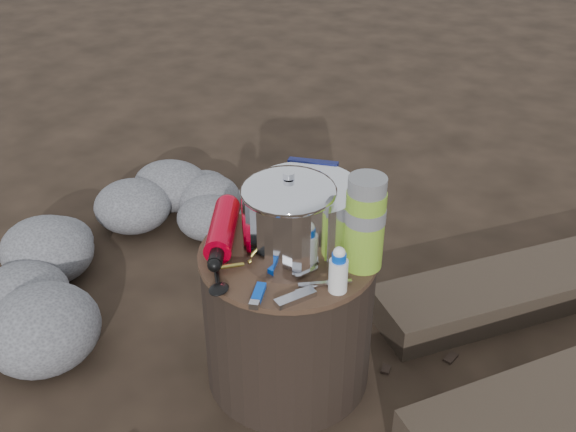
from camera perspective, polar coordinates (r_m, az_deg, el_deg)
The scene contains 16 objects.
ground at distance 1.79m, azimuth 0.00°, elevation -13.18°, with size 60.00×60.00×0.00m, color black.
stump at distance 1.66m, azimuth 0.00°, elevation -8.52°, with size 0.41×0.41×0.38m, color black.
rock_ring at distance 2.14m, azimuth -14.21°, elevation -2.26°, with size 0.46×1.00×0.20m, color #5C5C61, non-canonical shape.
log_small at distance 2.18m, azimuth 22.29°, elevation -4.85°, with size 0.22×1.19×0.10m, color #372C22.
foil_windscreen at distance 1.54m, azimuth 1.46°, elevation 0.05°, with size 0.25×0.25×0.15m, color silver.
camping_pot at distance 1.47m, azimuth 0.06°, elevation -0.21°, with size 0.21×0.21×0.21m, color silver.
fuel_bottle at distance 1.58m, azimuth -5.60°, elevation -1.10°, with size 0.06×0.26×0.06m, color #BF0019, non-canonical shape.
thermos at distance 1.45m, azimuth 6.57°, elevation -0.63°, with size 0.09×0.09×0.22m, color #7FB12B.
travel_mug at distance 1.56m, azimuth 4.77°, elevation 0.09°, with size 0.09×0.09×0.14m, color black.
stuff_sack at distance 1.66m, azimuth -0.96°, elevation 1.86°, with size 0.16×0.13×0.11m, color #CA8A0A.
food_pouch at distance 1.64m, azimuth 2.03°, elevation 2.20°, with size 0.12×0.03×0.15m, color #0C1148.
lighter at distance 1.41m, azimuth -2.53°, elevation -6.58°, with size 0.02×0.08×0.01m, color blue.
multitool at distance 1.40m, azimuth 0.63°, elevation -6.99°, with size 0.03×0.09×0.01m, color #BBBBC0.
pot_grabber at distance 1.44m, azimuth 2.77°, elevation -5.80°, with size 0.03×0.12×0.01m, color #BBBBC0, non-canonical shape.
spork at distance 1.49m, azimuth -6.17°, elevation -4.52°, with size 0.03×0.16×0.01m, color black, non-canonical shape.
squeeze_bottle at distance 1.41m, azimuth 4.32°, elevation -4.76°, with size 0.04×0.04×0.10m, color white.
Camera 1 is at (0.63, -1.10, 1.26)m, focal length 41.66 mm.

